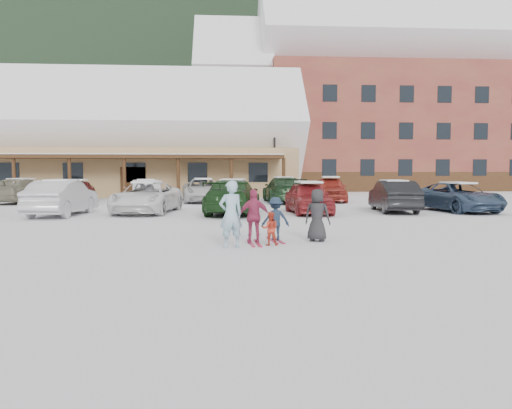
{
  "coord_description": "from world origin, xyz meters",
  "views": [
    {
      "loc": [
        -0.7,
        -13.3,
        2.0
      ],
      "look_at": [
        0.3,
        1.0,
        1.0
      ],
      "focal_mm": 35.0,
      "sensor_mm": 36.0,
      "label": 1
    }
  ],
  "objects": [
    {
      "name": "parked_car_6",
      "position": [
        10.63,
        9.85,
        0.69
      ],
      "size": [
        3.1,
        5.3,
        1.38
      ],
      "primitive_type": "imported",
      "rotation": [
        0.0,
        0.0,
        0.17
      ],
      "color": "#334661",
      "rests_on": "ground"
    },
    {
      "name": "conifer_4",
      "position": [
        34.0,
        46.0,
        6.54
      ],
      "size": [
        5.06,
        5.06,
        11.73
      ],
      "color": "black",
      "rests_on": "ground"
    },
    {
      "name": "lamp_post",
      "position": [
        3.34,
        24.33,
        3.44
      ],
      "size": [
        0.5,
        0.25,
        6.08
      ],
      "color": "black",
      "rests_on": "ground"
    },
    {
      "name": "parked_car_2",
      "position": [
        -4.13,
        10.01,
        0.72
      ],
      "size": [
        3.08,
        5.47,
        1.44
      ],
      "primitive_type": "imported",
      "rotation": [
        0.0,
        0.0,
        -0.14
      ],
      "color": "white",
      "rests_on": "ground"
    },
    {
      "name": "day_lodge",
      "position": [
        -9.0,
        27.96,
        3.94
      ],
      "size": [
        29.12,
        12.5,
        10.38
      ],
      "color": "tan",
      "rests_on": "ground"
    },
    {
      "name": "parked_car_1",
      "position": [
        -7.65,
        9.0,
        0.78
      ],
      "size": [
        2.03,
        4.83,
        1.55
      ],
      "primitive_type": "imported",
      "rotation": [
        0.0,
        0.0,
        3.06
      ],
      "color": "silver",
      "rests_on": "ground"
    },
    {
      "name": "parked_car_5",
      "position": [
        7.48,
        9.84,
        0.74
      ],
      "size": [
        2.03,
        4.66,
        1.49
      ],
      "primitive_type": "imported",
      "rotation": [
        0.0,
        0.0,
        3.04
      ],
      "color": "black",
      "rests_on": "ground"
    },
    {
      "name": "ground",
      "position": [
        0.0,
        0.0,
        0.0
      ],
      "size": [
        160.0,
        160.0,
        0.0
      ],
      "primitive_type": "plane",
      "color": "white",
      "rests_on": "ground"
    },
    {
      "name": "parked_car_7",
      "position": [
        -12.68,
        17.58,
        0.73
      ],
      "size": [
        2.64,
        5.25,
        1.46
      ],
      "primitive_type": "imported",
      "rotation": [
        0.0,
        0.0,
        3.02
      ],
      "color": "gray",
      "rests_on": "ground"
    },
    {
      "name": "alpine_hotel",
      "position": [
        14.27,
        38.0,
        8.63
      ],
      "size": [
        31.48,
        14.01,
        21.48
      ],
      "color": "maroon",
      "rests_on": "ground"
    },
    {
      "name": "toddler_red",
      "position": [
        0.59,
        -0.26,
        0.44
      ],
      "size": [
        0.47,
        0.38,
        0.89
      ],
      "primitive_type": "imported",
      "rotation": [
        0.0,
        0.0,
        3.03
      ],
      "color": "red",
      "rests_on": "ground"
    },
    {
      "name": "skis_child_navy",
      "position": [
        0.82,
        0.6,
        0.01
      ],
      "size": [
        0.33,
        1.41,
        0.03
      ],
      "primitive_type": "cube",
      "rotation": [
        0.0,
        0.0,
        3.24
      ],
      "color": "#B3193D",
      "rests_on": "ground"
    },
    {
      "name": "skis_child_magenta",
      "position": [
        0.19,
        0.09,
        0.01
      ],
      "size": [
        0.27,
        1.41,
        0.03
      ],
      "primitive_type": "cube",
      "rotation": [
        0.0,
        0.0,
        3.19
      ],
      "color": "#B3193D",
      "rests_on": "ground"
    },
    {
      "name": "parked_car_3",
      "position": [
        -0.18,
        9.25,
        0.78
      ],
      "size": [
        2.91,
        5.62,
        1.56
      ],
      "primitive_type": "imported",
      "rotation": [
        0.0,
        0.0,
        3.0
      ],
      "color": "#1B3D19",
      "rests_on": "ground"
    },
    {
      "name": "parked_car_4",
      "position": [
        3.28,
        9.23,
        0.73
      ],
      "size": [
        1.89,
        4.32,
        1.45
      ],
      "primitive_type": "imported",
      "rotation": [
        0.0,
        0.0,
        0.04
      ],
      "color": "maroon",
      "rests_on": "ground"
    },
    {
      "name": "bystander_dark",
      "position": [
        1.97,
        0.4,
        0.74
      ],
      "size": [
        0.85,
        0.72,
        1.47
      ],
      "primitive_type": "imported",
      "rotation": [
        0.0,
        0.0,
        2.73
      ],
      "color": "#262528",
      "rests_on": "ground"
    },
    {
      "name": "parked_car_12",
      "position": [
        6.14,
        17.52,
        0.78
      ],
      "size": [
        2.44,
        4.79,
        1.56
      ],
      "primitive_type": "imported",
      "rotation": [
        0.0,
        0.0,
        -0.13
      ],
      "color": "#AB3528",
      "rests_on": "ground"
    },
    {
      "name": "parked_car_10",
      "position": [
        -1.83,
        17.72,
        0.73
      ],
      "size": [
        2.91,
        5.44,
        1.45
      ],
      "primitive_type": "imported",
      "rotation": [
        0.0,
        0.0,
        0.1
      ],
      "color": "silver",
      "rests_on": "ground"
    },
    {
      "name": "child_navy",
      "position": [
        0.82,
        0.6,
        0.62
      ],
      "size": [
        0.84,
        0.53,
        1.23
      ],
      "primitive_type": "imported",
      "rotation": [
        0.0,
        0.0,
        3.24
      ],
      "color": "#1B2A3F",
      "rests_on": "ground"
    },
    {
      "name": "forested_hillside",
      "position": [
        0.0,
        85.0,
        19.0
      ],
      "size": [
        300.0,
        70.0,
        38.0
      ],
      "primitive_type": "cube",
      "color": "black",
      "rests_on": "ground"
    },
    {
      "name": "adult_skier",
      "position": [
        -0.46,
        -0.6,
        0.86
      ],
      "size": [
        0.73,
        0.6,
        1.73
      ],
      "primitive_type": "imported",
      "rotation": [
        0.0,
        0.0,
        3.48
      ],
      "color": "#95BACD",
      "rests_on": "ground"
    },
    {
      "name": "parked_car_11",
      "position": [
        3.09,
        16.78,
        0.77
      ],
      "size": [
        2.28,
        5.38,
        1.55
      ],
      "primitive_type": "imported",
      "rotation": [
        0.0,
        0.0,
        3.16
      ],
      "color": "#1E3B1F",
      "rests_on": "ground"
    },
    {
      "name": "child_magenta",
      "position": [
        0.19,
        0.09,
        0.74
      ],
      "size": [
        0.89,
        0.41,
        1.48
      ],
      "primitive_type": "imported",
      "rotation": [
        0.0,
        0.0,
        3.19
      ],
      "color": "#A43055",
      "rests_on": "ground"
    },
    {
      "name": "parked_car_9",
      "position": [
        -5.16,
        16.64,
        0.7
      ],
      "size": [
        2.16,
        4.46,
        1.41
      ],
      "primitive_type": "imported",
      "rotation": [
        0.0,
        0.0,
        3.3
      ],
      "color": "silver",
      "rests_on": "ground"
    },
    {
      "name": "conifer_3",
      "position": [
        6.0,
        44.0,
        5.12
      ],
      "size": [
        3.96,
        3.96,
        9.18
      ],
      "color": "black",
      "rests_on": "ground"
    },
    {
      "name": "parked_car_8",
      "position": [
        -9.23,
        16.83,
        0.7
      ],
      "size": [
        1.91,
        4.22,
        1.41
      ],
      "primitive_type": "imported",
      "rotation": [
        0.0,
        0.0,
        0.06
      ],
      "color": "maroon",
      "rests_on": "ground"
    }
  ]
}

